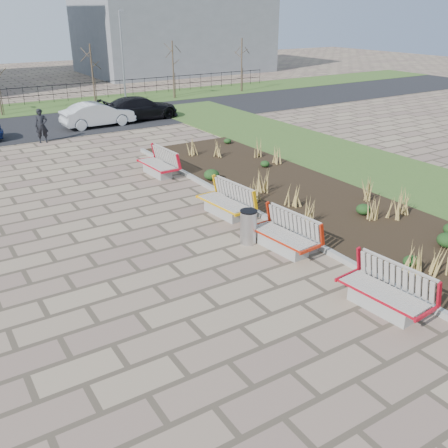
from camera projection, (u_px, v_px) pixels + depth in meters
ground at (240, 326)px, 10.52m from camera, size 120.00×120.00×0.00m
planting_bed at (308, 198)px, 17.44m from camera, size 4.50×18.00×0.10m
planting_curb at (254, 211)px, 16.29m from camera, size 0.16×18.00×0.15m
grass_verge_near at (399, 177)px, 19.78m from camera, size 5.00×38.00×0.04m
road at (18, 129)px, 27.57m from camera, size 80.00×7.00×0.02m
bench_a at (384, 290)px, 10.89m from camera, size 1.09×2.18×1.00m
bench_b at (283, 234)px, 13.62m from camera, size 1.10×2.18×1.00m
bench_c at (224, 201)px, 15.95m from camera, size 1.09×2.17×1.00m
bench_d at (157, 163)px, 19.83m from camera, size 1.00×2.14×1.00m
litter_bin at (248, 227)px, 14.05m from camera, size 0.47×0.47×0.98m
pedestrian at (41, 126)px, 24.54m from camera, size 0.68×0.52×1.67m
car_silver at (98, 114)px, 27.95m from camera, size 4.08×1.55×1.33m
car_black at (140, 108)px, 29.62m from camera, size 4.82×2.26×1.36m
tree_d at (93, 75)px, 33.19m from camera, size 1.40×1.40×4.00m
tree_e at (173, 70)px, 36.14m from camera, size 1.40×1.40×4.00m
tree_f at (242, 65)px, 39.08m from camera, size 1.40×1.40×4.00m
lamp_east at (123, 59)px, 33.39m from camera, size 0.24×0.60×6.00m
building_grey at (173, 20)px, 50.90m from camera, size 18.00×12.00×10.00m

